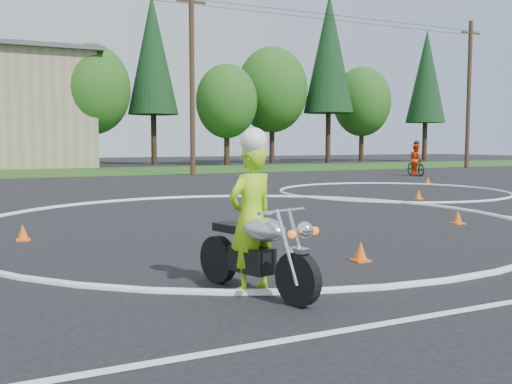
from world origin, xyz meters
name	(u,v)px	position (x,y,z in m)	size (l,w,h in m)	color
ground	(320,244)	(0.00, 0.00, 0.00)	(120.00, 120.00, 0.00)	black
grass_strip	(81,172)	(0.00, 27.00, 0.01)	(120.00, 10.00, 0.02)	#1E4714
course_markings	(302,211)	(2.17, 4.35, 0.01)	(19.05, 19.05, 0.12)	silver
primary_motorcycle	(257,251)	(-2.40, -2.46, 0.51)	(0.80, 1.94, 1.05)	black
rider_primary_grp	(251,213)	(-2.42, -2.33, 0.94)	(0.74, 0.59, 1.94)	#99D516
rider_second_grp	(416,163)	(15.56, 15.36, 0.66)	(1.18, 2.05, 1.86)	black
traffic_cones	(435,204)	(5.63, 3.26, 0.14)	(20.70, 12.86, 0.30)	#FF5E0D
treeline	(250,83)	(14.78, 34.61, 6.62)	(38.20, 8.10, 14.52)	#382619
utility_poles	(192,78)	(5.00, 21.00, 5.20)	(41.60, 1.12, 10.00)	#473321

